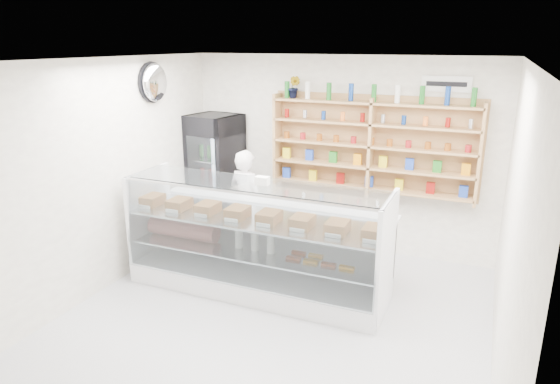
% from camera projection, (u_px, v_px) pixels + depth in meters
% --- Properties ---
extents(room, '(5.00, 5.00, 5.00)m').
position_uv_depth(room, '(267.00, 204.00, 5.02)').
color(room, '#B4B4B9').
rests_on(room, ground).
extents(display_counter, '(3.19, 0.95, 1.39)m').
position_uv_depth(display_counter, '(258.00, 261.00, 6.15)').
color(display_counter, white).
rests_on(display_counter, floor).
extents(shop_worker, '(0.63, 0.49, 1.53)m').
position_uv_depth(shop_worker, '(246.00, 203.00, 7.11)').
color(shop_worker, white).
rests_on(shop_worker, floor).
extents(drinks_cooler, '(0.79, 0.77, 1.92)m').
position_uv_depth(drinks_cooler, '(216.00, 177.00, 7.72)').
color(drinks_cooler, black).
rests_on(drinks_cooler, floor).
extents(wall_shelving, '(2.84, 0.28, 1.33)m').
position_uv_depth(wall_shelving, '(371.00, 146.00, 6.83)').
color(wall_shelving, tan).
rests_on(wall_shelving, back_wall).
extents(potted_plant, '(0.19, 0.16, 0.31)m').
position_uv_depth(potted_plant, '(294.00, 87.00, 7.04)').
color(potted_plant, '#1E6626').
rests_on(potted_plant, wall_shelving).
extents(security_mirror, '(0.15, 0.50, 0.50)m').
position_uv_depth(security_mirror, '(155.00, 82.00, 6.59)').
color(security_mirror, silver).
rests_on(security_mirror, left_wall).
extents(wall_sign, '(0.62, 0.03, 0.20)m').
position_uv_depth(wall_sign, '(447.00, 84.00, 6.36)').
color(wall_sign, white).
rests_on(wall_sign, back_wall).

